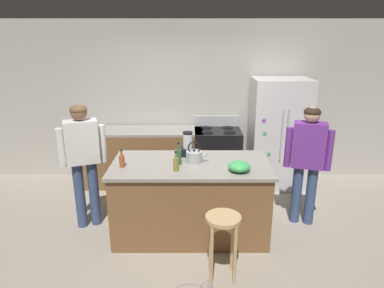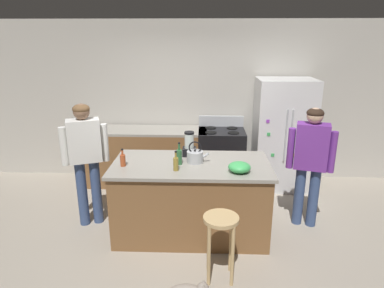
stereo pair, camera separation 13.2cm
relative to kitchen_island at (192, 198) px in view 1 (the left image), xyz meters
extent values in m
plane|color=#9E9384|center=(0.00, 0.00, -0.48)|extent=(14.00, 14.00, 0.00)
cube|color=#BCB7AD|center=(0.00, 1.95, 0.87)|extent=(8.00, 0.10, 2.70)
cube|color=brown|center=(0.00, 0.00, -0.02)|extent=(1.86, 0.92, 0.91)
cube|color=gray|center=(0.00, 0.00, 0.45)|extent=(1.92, 0.98, 0.04)
cube|color=brown|center=(-0.80, 1.55, -0.02)|extent=(2.00, 0.64, 0.91)
cube|color=gray|center=(-0.80, 1.55, 0.45)|extent=(2.00, 0.64, 0.04)
cube|color=silver|center=(1.44, 1.50, 0.42)|extent=(0.90, 0.70, 1.80)
cylinder|color=#B7BABF|center=(1.40, 1.13, 0.51)|extent=(0.02, 0.02, 0.81)
cylinder|color=#B7BABF|center=(1.48, 1.13, 0.51)|extent=(0.02, 0.02, 0.81)
cube|color=#3FB259|center=(1.14, 1.15, 0.53)|extent=(0.05, 0.01, 0.05)
cube|color=yellow|center=(1.56, 1.15, 0.19)|extent=(0.05, 0.01, 0.05)
cube|color=yellow|center=(1.62, 1.15, 0.58)|extent=(0.05, 0.01, 0.05)
cube|color=purple|center=(1.11, 1.15, 0.73)|extent=(0.05, 0.01, 0.05)
cube|color=#3FB259|center=(1.22, 1.15, 0.19)|extent=(0.05, 0.01, 0.05)
cube|color=black|center=(0.44, 1.52, 0.00)|extent=(0.76, 0.64, 0.95)
cube|color=black|center=(0.44, 1.20, -0.05)|extent=(0.60, 0.01, 0.24)
cube|color=#B7BABF|center=(0.44, 1.81, 0.56)|extent=(0.76, 0.06, 0.18)
cylinder|color=black|center=(0.26, 1.37, 0.48)|extent=(0.18, 0.18, 0.01)
cylinder|color=black|center=(0.62, 1.37, 0.48)|extent=(0.18, 0.18, 0.01)
cylinder|color=black|center=(0.26, 1.67, 0.48)|extent=(0.18, 0.18, 0.01)
cylinder|color=black|center=(0.62, 1.67, 0.48)|extent=(0.18, 0.18, 0.01)
cylinder|color=#384C7A|center=(-1.44, 0.15, -0.03)|extent=(0.17, 0.17, 0.89)
cylinder|color=#384C7A|center=(-1.28, 0.22, -0.03)|extent=(0.17, 0.17, 0.89)
cube|color=white|center=(-1.36, 0.18, 0.69)|extent=(0.45, 0.35, 0.55)
cylinder|color=white|center=(-1.59, 0.09, 0.64)|extent=(0.12, 0.12, 0.49)
cylinder|color=white|center=(-1.13, 0.27, 0.64)|extent=(0.12, 0.12, 0.49)
sphere|color=#8C664C|center=(-1.36, 0.18, 1.06)|extent=(0.26, 0.26, 0.20)
ellipsoid|color=brown|center=(-1.36, 0.18, 1.10)|extent=(0.27, 0.27, 0.12)
cylinder|color=#384C7A|center=(1.60, 0.23, -0.07)|extent=(0.16, 0.16, 0.81)
cylinder|color=#384C7A|center=(1.43, 0.28, -0.07)|extent=(0.16, 0.16, 0.81)
cube|color=#723399|center=(1.51, 0.26, 0.62)|extent=(0.45, 0.32, 0.59)
cylinder|color=#723399|center=(1.75, 0.19, 0.57)|extent=(0.11, 0.11, 0.53)
cylinder|color=#723399|center=(1.27, 0.33, 0.57)|extent=(0.11, 0.11, 0.53)
sphere|color=#D8AD8C|center=(1.51, 0.26, 1.02)|extent=(0.25, 0.25, 0.20)
ellipsoid|color=#332319|center=(1.51, 0.26, 1.05)|extent=(0.26, 0.26, 0.12)
cylinder|color=tan|center=(0.33, -0.86, 0.22)|extent=(0.36, 0.36, 0.04)
cylinder|color=tan|center=(0.22, -0.98, -0.14)|extent=(0.04, 0.04, 0.67)
cylinder|color=tan|center=(0.45, -0.98, -0.14)|extent=(0.04, 0.04, 0.67)
cylinder|color=tan|center=(0.22, -0.75, -0.14)|extent=(0.04, 0.04, 0.67)
cylinder|color=tan|center=(0.45, -0.75, -0.14)|extent=(0.04, 0.04, 0.67)
sphere|color=gray|center=(0.16, -1.24, -0.31)|extent=(0.12, 0.12, 0.12)
cone|color=gray|center=(0.17, -1.27, -0.25)|extent=(0.04, 0.04, 0.03)
cone|color=gray|center=(0.17, -1.21, -0.25)|extent=(0.04, 0.04, 0.03)
cube|color=black|center=(-0.04, 0.29, 0.52)|extent=(0.17, 0.17, 0.10)
cylinder|color=silver|center=(-0.04, 0.29, 0.67)|extent=(0.12, 0.12, 0.19)
cylinder|color=black|center=(-0.04, 0.29, 0.78)|extent=(0.12, 0.12, 0.02)
cylinder|color=#B24C26|center=(-0.80, -0.12, 0.54)|extent=(0.06, 0.06, 0.14)
cylinder|color=#B24C26|center=(-0.80, -0.12, 0.64)|extent=(0.02, 0.02, 0.06)
cylinder|color=black|center=(-0.80, -0.12, 0.68)|extent=(0.03, 0.03, 0.02)
cylinder|color=olive|center=(-0.17, -0.24, 0.55)|extent=(0.06, 0.06, 0.15)
cylinder|color=olive|center=(-0.17, -0.24, 0.66)|extent=(0.02, 0.02, 0.07)
cylinder|color=black|center=(-0.17, -0.24, 0.70)|extent=(0.03, 0.03, 0.02)
cylinder|color=#2D6638|center=(-0.14, -0.04, 0.57)|extent=(0.07, 0.07, 0.18)
cylinder|color=#2D6638|center=(-0.14, -0.04, 0.70)|extent=(0.03, 0.03, 0.08)
cylinder|color=black|center=(-0.14, -0.04, 0.74)|extent=(0.03, 0.03, 0.02)
ellipsoid|color=#3FB259|center=(0.56, -0.26, 0.53)|extent=(0.26, 0.26, 0.12)
cylinder|color=#B7BABF|center=(0.05, 0.03, 0.54)|extent=(0.20, 0.20, 0.14)
sphere|color=black|center=(0.05, 0.03, 0.63)|extent=(0.03, 0.03, 0.03)
cylinder|color=#B7BABF|center=(0.18, 0.03, 0.57)|extent=(0.09, 0.03, 0.08)
torus|color=black|center=(0.05, 0.03, 0.66)|extent=(0.16, 0.02, 0.16)
camera|label=1|loc=(0.02, -3.87, 1.94)|focal=31.79mm
camera|label=2|loc=(0.15, -3.87, 1.94)|focal=31.79mm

